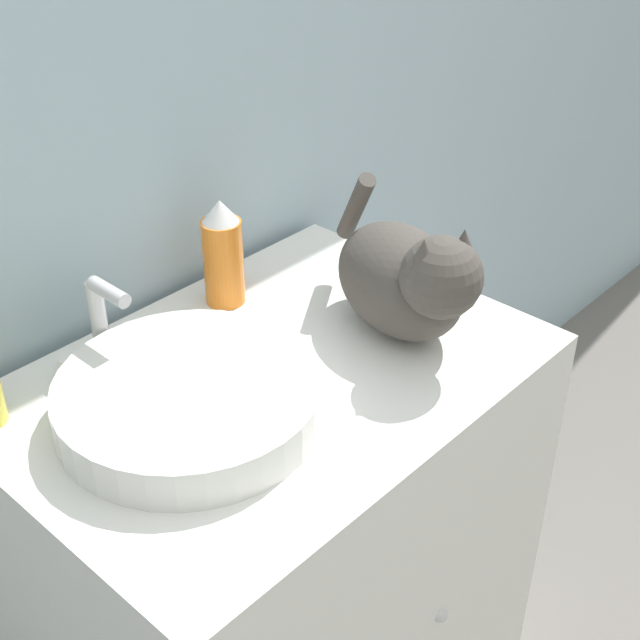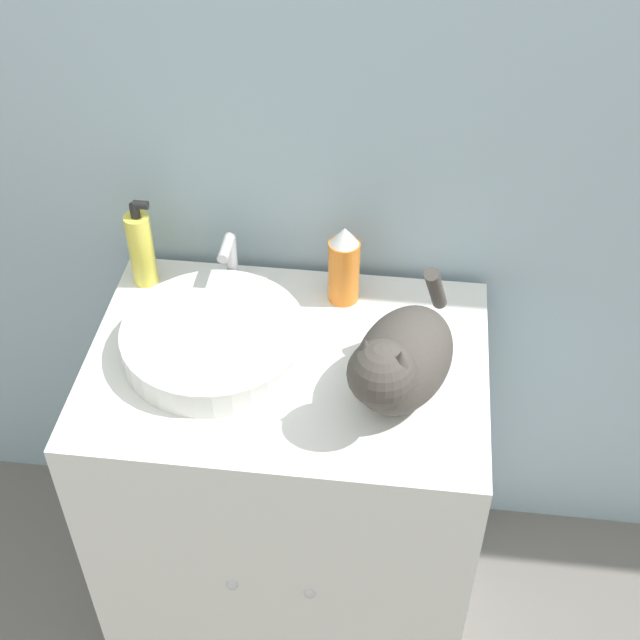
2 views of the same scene
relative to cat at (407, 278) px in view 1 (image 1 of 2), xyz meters
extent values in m
cube|color=#9EB7C6|center=(-0.22, 0.39, 0.35)|extent=(6.00, 0.05, 2.50)
cube|color=white|center=(-0.22, 0.07, -0.50)|extent=(0.77, 0.55, 0.81)
sphere|color=silver|center=(-0.14, -0.21, -0.46)|extent=(0.02, 0.02, 0.02)
cylinder|color=silver|center=(-0.36, 0.08, -0.06)|extent=(0.36, 0.36, 0.06)
cylinder|color=silver|center=(-0.36, 0.27, -0.03)|extent=(0.02, 0.02, 0.13)
cylinder|color=silver|center=(-0.36, 0.24, 0.04)|extent=(0.02, 0.07, 0.02)
cylinder|color=white|center=(-0.42, 0.27, -0.08)|extent=(0.03, 0.03, 0.03)
cylinder|color=white|center=(-0.30, 0.27, -0.08)|extent=(0.03, 0.03, 0.03)
ellipsoid|color=#47423D|center=(0.01, 0.02, -0.01)|extent=(0.24, 0.29, 0.16)
sphere|color=#47423D|center=(-0.03, -0.08, 0.05)|extent=(0.15, 0.15, 0.12)
cone|color=#47423D|center=(-0.06, -0.07, 0.09)|extent=(0.05, 0.05, 0.04)
cone|color=#47423D|center=(0.00, -0.09, 0.09)|extent=(0.05, 0.05, 0.04)
cylinder|color=#47423D|center=(0.06, 0.15, 0.05)|extent=(0.06, 0.10, 0.14)
cylinder|color=orange|center=(-0.13, 0.27, -0.02)|extent=(0.06, 0.06, 0.14)
cone|color=white|center=(-0.13, 0.27, 0.07)|extent=(0.06, 0.06, 0.04)
camera|label=1|loc=(-0.92, -0.68, 0.67)|focal=50.00mm
camera|label=2|loc=(-0.01, -1.13, 1.12)|focal=50.00mm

